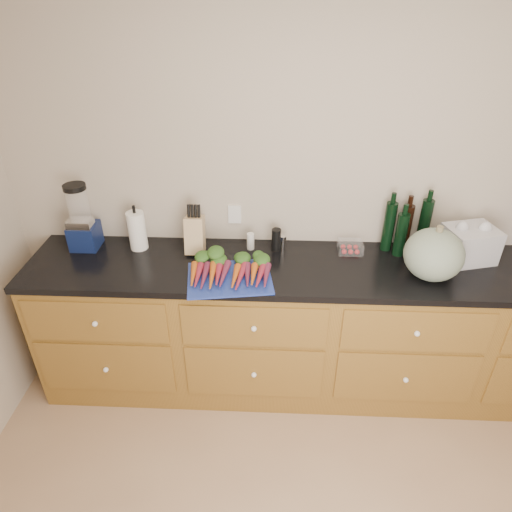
{
  "coord_description": "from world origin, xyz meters",
  "views": [
    {
      "loc": [
        -0.35,
        -0.97,
        2.4
      ],
      "look_at": [
        -0.45,
        1.2,
        1.06
      ],
      "focal_mm": 32.0,
      "sensor_mm": 36.0,
      "label": 1
    }
  ],
  "objects_px": {
    "carrots": "(230,269)",
    "squash": "(434,255)",
    "knife_block": "(195,235)",
    "tomato_box": "(350,247)",
    "cutting_board": "(230,278)",
    "paper_towel": "(137,231)",
    "blender_appliance": "(82,221)"
  },
  "relations": [
    {
      "from": "paper_towel",
      "to": "cutting_board",
      "type": "bearing_deg",
      "value": -28.19
    },
    {
      "from": "squash",
      "to": "blender_appliance",
      "type": "relative_size",
      "value": 0.78
    },
    {
      "from": "blender_appliance",
      "to": "tomato_box",
      "type": "relative_size",
      "value": 2.84
    },
    {
      "from": "paper_towel",
      "to": "knife_block",
      "type": "height_order",
      "value": "paper_towel"
    },
    {
      "from": "carrots",
      "to": "tomato_box",
      "type": "bearing_deg",
      "value": 21.84
    },
    {
      "from": "cutting_board",
      "to": "tomato_box",
      "type": "xyz_separation_m",
      "value": [
        0.72,
        0.33,
        0.03
      ]
    },
    {
      "from": "squash",
      "to": "tomato_box",
      "type": "height_order",
      "value": "squash"
    },
    {
      "from": "carrots",
      "to": "blender_appliance",
      "type": "bearing_deg",
      "value": 163.57
    },
    {
      "from": "cutting_board",
      "to": "knife_block",
      "type": "bearing_deg",
      "value": 128.32
    },
    {
      "from": "knife_block",
      "to": "tomato_box",
      "type": "bearing_deg",
      "value": 1.8
    },
    {
      "from": "carrots",
      "to": "blender_appliance",
      "type": "xyz_separation_m",
      "value": [
        -0.93,
        0.27,
        0.14
      ]
    },
    {
      "from": "blender_appliance",
      "to": "squash",
      "type": "bearing_deg",
      "value": -6.67
    },
    {
      "from": "blender_appliance",
      "to": "paper_towel",
      "type": "relative_size",
      "value": 1.71
    },
    {
      "from": "paper_towel",
      "to": "knife_block",
      "type": "relative_size",
      "value": 1.08
    },
    {
      "from": "cutting_board",
      "to": "carrots",
      "type": "bearing_deg",
      "value": 90.0
    },
    {
      "from": "blender_appliance",
      "to": "knife_block",
      "type": "bearing_deg",
      "value": -1.47
    },
    {
      "from": "carrots",
      "to": "cutting_board",
      "type": "bearing_deg",
      "value": -90.0
    },
    {
      "from": "paper_towel",
      "to": "tomato_box",
      "type": "relative_size",
      "value": 1.66
    },
    {
      "from": "cutting_board",
      "to": "paper_towel",
      "type": "height_order",
      "value": "paper_towel"
    },
    {
      "from": "cutting_board",
      "to": "tomato_box",
      "type": "height_order",
      "value": "tomato_box"
    },
    {
      "from": "squash",
      "to": "tomato_box",
      "type": "relative_size",
      "value": 2.21
    },
    {
      "from": "paper_towel",
      "to": "carrots",
      "type": "bearing_deg",
      "value": -24.86
    },
    {
      "from": "carrots",
      "to": "paper_towel",
      "type": "relative_size",
      "value": 1.84
    },
    {
      "from": "squash",
      "to": "knife_block",
      "type": "relative_size",
      "value": 1.44
    },
    {
      "from": "carrots",
      "to": "squash",
      "type": "distance_m",
      "value": 1.13
    },
    {
      "from": "carrots",
      "to": "tomato_box",
      "type": "relative_size",
      "value": 3.05
    },
    {
      "from": "knife_block",
      "to": "squash",
      "type": "bearing_deg",
      "value": -9.28
    },
    {
      "from": "squash",
      "to": "knife_block",
      "type": "xyz_separation_m",
      "value": [
        -1.36,
        0.22,
        -0.03
      ]
    },
    {
      "from": "blender_appliance",
      "to": "knife_block",
      "type": "xyz_separation_m",
      "value": [
        0.69,
        -0.02,
        -0.07
      ]
    },
    {
      "from": "paper_towel",
      "to": "squash",
      "type": "bearing_deg",
      "value": -8.02
    },
    {
      "from": "cutting_board",
      "to": "blender_appliance",
      "type": "height_order",
      "value": "blender_appliance"
    },
    {
      "from": "carrots",
      "to": "squash",
      "type": "bearing_deg",
      "value": 1.71
    }
  ]
}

